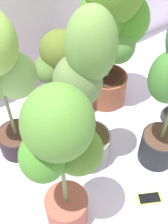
{
  "coord_description": "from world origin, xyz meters",
  "views": [
    {
      "loc": [
        -0.63,
        -0.67,
        1.48
      ],
      "look_at": [
        -0.0,
        0.19,
        0.3
      ],
      "focal_mm": 45.51,
      "sensor_mm": 36.0,
      "label": 1
    }
  ],
  "objects_px": {
    "potted_plant_back_right": "(113,21)",
    "potted_plant_back_center": "(62,71)",
    "cell_phone": "(149,198)",
    "potted_plant_front_left": "(62,158)",
    "potted_plant_center": "(87,95)"
  },
  "relations": [
    {
      "from": "potted_plant_back_right",
      "to": "potted_plant_back_center",
      "type": "bearing_deg",
      "value": 167.35
    },
    {
      "from": "potted_plant_back_right",
      "to": "cell_phone",
      "type": "xyz_separation_m",
      "value": [
        -0.3,
        -0.74,
        -0.62
      ]
    },
    {
      "from": "cell_phone",
      "to": "potted_plant_back_center",
      "type": "bearing_deg",
      "value": -149.79
    },
    {
      "from": "potted_plant_back_center",
      "to": "potted_plant_front_left",
      "type": "height_order",
      "value": "potted_plant_front_left"
    },
    {
      "from": "potted_plant_center",
      "to": "cell_phone",
      "type": "height_order",
      "value": "potted_plant_center"
    },
    {
      "from": "potted_plant_center",
      "to": "potted_plant_front_left",
      "type": "height_order",
      "value": "potted_plant_center"
    },
    {
      "from": "potted_plant_back_right",
      "to": "potted_plant_front_left",
      "type": "relative_size",
      "value": 1.15
    },
    {
      "from": "potted_plant_back_right",
      "to": "potted_plant_front_left",
      "type": "xyz_separation_m",
      "value": [
        -0.72,
        -0.55,
        -0.07
      ]
    },
    {
      "from": "potted_plant_center",
      "to": "potted_plant_back_center",
      "type": "relative_size",
      "value": 1.53
    },
    {
      "from": "potted_plant_back_center",
      "to": "potted_plant_front_left",
      "type": "distance_m",
      "value": 0.76
    },
    {
      "from": "potted_plant_back_right",
      "to": "potted_plant_back_center",
      "type": "relative_size",
      "value": 1.63
    },
    {
      "from": "potted_plant_front_left",
      "to": "potted_plant_center",
      "type": "bearing_deg",
      "value": 38.72
    },
    {
      "from": "cell_phone",
      "to": "potted_plant_center",
      "type": "bearing_deg",
      "value": -134.73
    },
    {
      "from": "potted_plant_center",
      "to": "potted_plant_front_left",
      "type": "relative_size",
      "value": 1.08
    },
    {
      "from": "cell_phone",
      "to": "potted_plant_front_left",
      "type": "bearing_deg",
      "value": -84.78
    }
  ]
}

